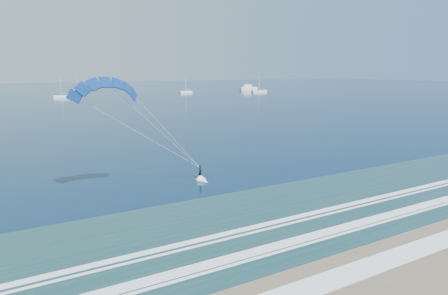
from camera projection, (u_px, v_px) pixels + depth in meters
ground at (388, 256)px, 29.46m from camera, size 900.00×900.00×0.00m
kitesurfer_rig at (158, 130)px, 43.46m from camera, size 17.57×6.77×13.87m
motor_yacht at (248, 88)px, 271.35m from camera, size 12.97×3.46×5.63m
sailboat_3 at (61, 96)px, 194.54m from camera, size 7.35×2.40×10.38m
sailboat_4 at (78, 90)px, 260.79m from camera, size 7.71×2.40×10.62m
sailboat_5 at (186, 92)px, 234.96m from camera, size 7.66×2.40×10.61m
sailboat_6 at (259, 91)px, 241.86m from camera, size 10.00×2.40×13.37m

